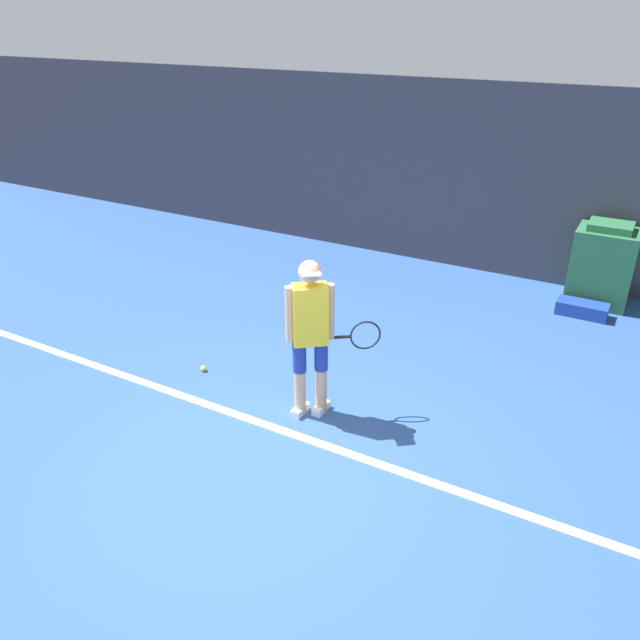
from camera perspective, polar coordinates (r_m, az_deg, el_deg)
name	(u,v)px	position (r m, az deg, el deg)	size (l,w,h in m)	color
ground_plane	(260,467)	(5.95, -5.53, -13.24)	(24.00, 24.00, 0.00)	#2D5193
back_wall	(466,178)	(10.20, 13.24, 12.51)	(24.00, 0.10, 2.89)	#383842
court_baseline	(292,434)	(6.32, -2.62, -10.37)	(21.60, 0.10, 0.01)	white
tennis_player	(311,332)	(6.14, -0.79, -1.13)	(0.77, 0.64, 1.70)	tan
tennis_ball	(203,369)	(7.43, -10.61, -4.38)	(0.07, 0.07, 0.07)	#D1E533
covered_chair	(603,265)	(9.69, 24.42, 4.61)	(0.82, 0.66, 1.18)	#28663D
equipment_bag	(582,309)	(9.33, 22.84, 0.94)	(0.67, 0.31, 0.19)	#1E3D99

